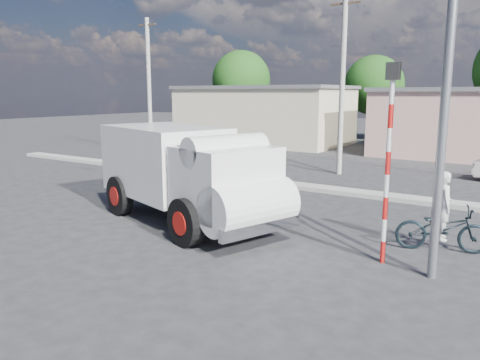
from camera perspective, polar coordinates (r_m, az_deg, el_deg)
The scene contains 9 objects.
ground_plane at distance 11.11m, azimuth -1.63°, elevation -9.08°, with size 120.00×120.00×0.00m, color #27282A.
median at distance 17.99m, azimuth 13.16°, elevation -1.43°, with size 40.00×0.80×0.16m, color #99968E.
truck at distance 13.41m, azimuth -6.34°, elevation 1.00°, with size 7.04×4.35×2.74m.
bicycle at distance 12.18m, azimuth 23.43°, elevation -5.45°, with size 0.74×2.12×1.11m, color black.
cyclist at distance 12.11m, azimuth 23.52°, elevation -4.25°, with size 0.60×0.39×1.64m, color silver.
traffic_pole at distance 10.50m, azimuth 17.69°, elevation 3.84°, with size 0.28×0.18×4.36m.
streetlight at distance 10.01m, azimuth 23.38°, elevation 16.78°, with size 2.34×0.22×9.00m.
building_row at distance 30.99m, azimuth 24.42°, elevation 6.68°, with size 37.80×7.30×4.44m.
utility_poles at distance 20.74m, azimuth 26.22°, elevation 10.43°, with size 35.40×0.24×8.00m.
Camera 1 is at (6.02, -8.55, 3.74)m, focal length 35.00 mm.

